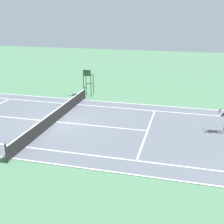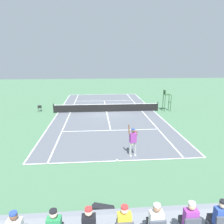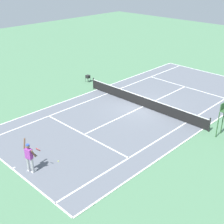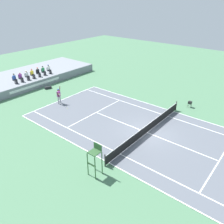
% 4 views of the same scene
% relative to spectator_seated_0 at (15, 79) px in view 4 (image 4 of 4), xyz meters
% --- Properties ---
extents(ground_plane, '(80.00, 80.00, 0.00)m').
position_rel_spectator_seated_0_xyz_m(ground_plane, '(2.07, -18.65, -1.70)').
color(ground_plane, '#4C7A56').
extents(court, '(11.08, 23.88, 0.03)m').
position_rel_spectator_seated_0_xyz_m(court, '(2.07, -18.65, -1.69)').
color(court, slate).
rests_on(court, ground).
extents(net, '(11.98, 0.10, 1.07)m').
position_rel_spectator_seated_0_xyz_m(net, '(2.07, -18.65, -1.18)').
color(net, black).
rests_on(net, ground).
extents(barrier_wall, '(21.70, 0.25, 1.09)m').
position_rel_spectator_seated_0_xyz_m(barrier_wall, '(2.07, -1.27, -1.15)').
color(barrier_wall, gray).
rests_on(barrier_wall, ground).
extents(bleacher_platform, '(21.70, 7.42, 1.09)m').
position_rel_spectator_seated_0_xyz_m(bleacher_platform, '(2.07, 2.57, -1.15)').
color(bleacher_platform, gray).
rests_on(bleacher_platform, ground).
extents(spectator_seated_0, '(0.44, 0.60, 1.27)m').
position_rel_spectator_seated_0_xyz_m(spectator_seated_0, '(0.00, 0.00, 0.00)').
color(spectator_seated_0, '#474C56').
rests_on(spectator_seated_0, bleacher_platform).
extents(spectator_seated_1, '(0.44, 0.60, 1.27)m').
position_rel_spectator_seated_0_xyz_m(spectator_seated_1, '(0.85, 0.00, 0.00)').
color(spectator_seated_1, '#474C56').
rests_on(spectator_seated_1, bleacher_platform).
extents(spectator_seated_2, '(0.44, 0.60, 1.27)m').
position_rel_spectator_seated_0_xyz_m(spectator_seated_2, '(1.78, 0.00, 0.00)').
color(spectator_seated_2, '#474C56').
rests_on(spectator_seated_2, bleacher_platform).
extents(spectator_seated_3, '(0.44, 0.60, 1.27)m').
position_rel_spectator_seated_0_xyz_m(spectator_seated_3, '(2.63, 0.00, 0.00)').
color(spectator_seated_3, '#474C56').
rests_on(spectator_seated_3, bleacher_platform).
extents(spectator_seated_4, '(0.44, 0.60, 1.27)m').
position_rel_spectator_seated_0_xyz_m(spectator_seated_4, '(3.54, 0.00, 0.00)').
color(spectator_seated_4, '#474C56').
rests_on(spectator_seated_4, bleacher_platform).
extents(spectator_seated_5, '(0.44, 0.60, 1.27)m').
position_rel_spectator_seated_0_xyz_m(spectator_seated_5, '(4.41, 0.00, 0.00)').
color(spectator_seated_5, '#474C56').
rests_on(spectator_seated_5, bleacher_platform).
extents(spectator_seated_6, '(0.44, 0.60, 1.27)m').
position_rel_spectator_seated_0_xyz_m(spectator_seated_6, '(5.37, 0.00, 0.00)').
color(spectator_seated_6, '#474C56').
rests_on(spectator_seated_6, bleacher_platform).
extents(tennis_player, '(0.74, 0.76, 2.08)m').
position_rel_spectator_seated_0_xyz_m(tennis_player, '(1.05, -7.41, -0.70)').
color(tennis_player, '#9E9EA3').
rests_on(tennis_player, ground).
extents(tennis_ball, '(0.07, 0.07, 0.07)m').
position_rel_spectator_seated_0_xyz_m(tennis_ball, '(0.75, -9.07, -1.66)').
color(tennis_ball, '#D1E533').
rests_on(tennis_ball, ground).
extents(umpire_chair, '(0.77, 0.77, 2.44)m').
position_rel_spectator_seated_0_xyz_m(umpire_chair, '(-4.87, -18.65, -0.14)').
color(umpire_chair, '#2D562D').
rests_on(umpire_chair, ground).
extents(equipment_bag, '(0.95, 0.59, 0.32)m').
position_rel_spectator_seated_0_xyz_m(equipment_bag, '(3.10, -2.49, -1.54)').
color(equipment_bag, black).
rests_on(equipment_bag, ground).
extents(ball_hopper, '(0.36, 0.36, 0.70)m').
position_rel_spectator_seated_0_xyz_m(ball_hopper, '(9.76, -19.51, -1.13)').
color(ball_hopper, black).
rests_on(ball_hopper, ground).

